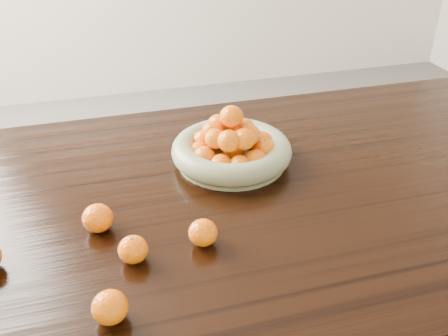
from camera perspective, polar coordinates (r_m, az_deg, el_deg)
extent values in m
cube|color=black|center=(1.19, 0.32, -3.56)|extent=(2.00, 1.00, 0.04)
cube|color=black|center=(2.10, 21.92, -1.35)|extent=(0.08, 0.08, 0.71)
cylinder|color=gray|center=(1.29, 0.86, 0.94)|extent=(0.28, 0.28, 0.01)
torus|color=gray|center=(1.28, 0.87, 2.07)|extent=(0.31, 0.31, 0.06)
ellipsoid|color=orange|center=(1.30, 4.28, 2.99)|extent=(0.06, 0.06, 0.06)
ellipsoid|color=orange|center=(1.33, 2.78, 3.64)|extent=(0.06, 0.06, 0.05)
ellipsoid|color=orange|center=(1.35, 1.14, 3.93)|extent=(0.05, 0.05, 0.05)
ellipsoid|color=orange|center=(1.33, -1.02, 3.71)|extent=(0.06, 0.06, 0.06)
ellipsoid|color=orange|center=(1.31, -2.28, 3.12)|extent=(0.06, 0.06, 0.06)
ellipsoid|color=orange|center=(1.27, -2.77, 1.96)|extent=(0.05, 0.05, 0.05)
ellipsoid|color=orange|center=(1.23, -2.24, 1.24)|extent=(0.06, 0.06, 0.05)
ellipsoid|color=orange|center=(1.21, -0.33, 0.43)|extent=(0.05, 0.05, 0.05)
ellipsoid|color=orange|center=(1.21, 1.86, 0.32)|extent=(0.05, 0.05, 0.05)
ellipsoid|color=orange|center=(1.22, 3.68, 0.88)|extent=(0.06, 0.06, 0.05)
ellipsoid|color=orange|center=(1.26, 4.67, 2.00)|extent=(0.06, 0.06, 0.06)
ellipsoid|color=orange|center=(1.27, 1.13, 2.19)|extent=(0.06, 0.06, 0.05)
ellipsoid|color=orange|center=(1.28, 2.27, 4.57)|extent=(0.06, 0.06, 0.05)
ellipsoid|color=orange|center=(1.30, 0.94, 5.07)|extent=(0.06, 0.06, 0.06)
ellipsoid|color=orange|center=(1.29, -0.62, 4.99)|extent=(0.06, 0.06, 0.05)
ellipsoid|color=orange|center=(1.26, -1.29, 4.22)|extent=(0.06, 0.06, 0.05)
ellipsoid|color=orange|center=(1.23, -0.98, 3.37)|extent=(0.05, 0.05, 0.05)
ellipsoid|color=orange|center=(1.21, 0.57, 3.12)|extent=(0.06, 0.06, 0.05)
ellipsoid|color=orange|center=(1.22, 2.30, 3.33)|extent=(0.06, 0.06, 0.05)
ellipsoid|color=orange|center=(1.25, 2.88, 3.80)|extent=(0.06, 0.06, 0.05)
ellipsoid|color=orange|center=(1.24, 0.86, 5.91)|extent=(0.06, 0.06, 0.06)
ellipsoid|color=orange|center=(0.99, -10.35, -9.15)|extent=(0.06, 0.06, 0.05)
ellipsoid|color=orange|center=(0.88, -12.90, -15.25)|extent=(0.06, 0.06, 0.06)
ellipsoid|color=orange|center=(1.01, -2.41, -7.38)|extent=(0.06, 0.06, 0.06)
ellipsoid|color=orange|center=(1.08, -14.23, -5.57)|extent=(0.06, 0.06, 0.06)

